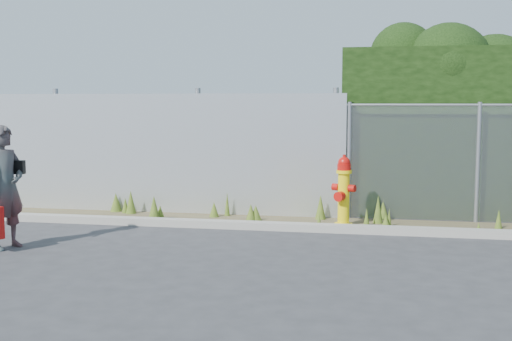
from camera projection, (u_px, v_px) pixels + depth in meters
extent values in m
plane|color=#323234|center=(259.00, 257.00, 8.54)|extent=(80.00, 80.00, 0.00)
cube|color=gray|center=(279.00, 226.00, 10.29)|extent=(16.00, 0.22, 0.12)
cube|color=#4B412B|center=(284.00, 223.00, 10.88)|extent=(16.00, 1.20, 0.01)
cone|color=#415B1B|center=(214.00, 210.00, 11.37)|extent=(0.18, 0.18, 0.27)
cone|color=#415B1B|center=(131.00, 203.00, 11.69)|extent=(0.19, 0.19, 0.43)
cone|color=#415B1B|center=(378.00, 210.00, 10.76)|extent=(0.17, 0.17, 0.48)
cone|color=#415B1B|center=(125.00, 206.00, 11.78)|extent=(0.14, 0.14, 0.29)
cone|color=#415B1B|center=(389.00, 218.00, 10.51)|extent=(0.09, 0.09, 0.30)
cone|color=#415B1B|center=(479.00, 229.00, 9.88)|extent=(0.11, 0.11, 0.19)
cone|color=#415B1B|center=(386.00, 222.00, 10.46)|extent=(0.15, 0.15, 0.21)
cone|color=#415B1B|center=(251.00, 213.00, 10.95)|extent=(0.19, 0.19, 0.31)
cone|color=#415B1B|center=(116.00, 203.00, 11.93)|extent=(0.22, 0.22, 0.35)
cone|color=#415B1B|center=(256.00, 214.00, 11.01)|extent=(0.22, 0.22, 0.28)
cone|color=#415B1B|center=(227.00, 205.00, 11.47)|extent=(0.10, 0.10, 0.44)
cone|color=#415B1B|center=(320.00, 208.00, 11.13)|extent=(0.19, 0.19, 0.43)
cone|color=#415B1B|center=(154.00, 209.00, 11.02)|extent=(0.22, 0.22, 0.44)
cone|color=#415B1B|center=(367.00, 218.00, 10.56)|extent=(0.10, 0.10, 0.30)
cone|color=#415B1B|center=(319.00, 222.00, 10.38)|extent=(0.11, 0.11, 0.23)
cone|color=#415B1B|center=(383.00, 211.00, 11.15)|extent=(0.21, 0.21, 0.33)
cone|color=#415B1B|center=(160.00, 213.00, 11.18)|extent=(0.17, 0.17, 0.25)
cone|color=#415B1B|center=(499.00, 220.00, 10.30)|extent=(0.12, 0.12, 0.32)
cube|color=silver|center=(116.00, 153.00, 11.95)|extent=(8.50, 0.08, 2.20)
cylinder|color=gray|center=(57.00, 149.00, 12.28)|extent=(0.10, 0.10, 2.30)
cylinder|color=gray|center=(198.00, 151.00, 11.77)|extent=(0.10, 0.10, 2.30)
cylinder|color=gray|center=(335.00, 153.00, 11.32)|extent=(0.10, 0.10, 2.30)
cylinder|color=gray|center=(349.00, 161.00, 11.17)|extent=(0.07, 0.07, 2.05)
cylinder|color=gray|center=(478.00, 163.00, 10.78)|extent=(0.07, 0.07, 2.05)
sphere|color=black|center=(375.00, 83.00, 12.06)|extent=(1.22, 1.22, 1.22)
sphere|color=black|center=(403.00, 56.00, 12.05)|extent=(1.24, 1.24, 1.24)
sphere|color=black|center=(448.00, 66.00, 11.59)|extent=(1.55, 1.55, 1.55)
sphere|color=black|center=(494.00, 75.00, 11.78)|extent=(1.50, 1.50, 1.50)
cylinder|color=yellow|center=(343.00, 225.00, 10.55)|extent=(0.29, 0.29, 0.06)
cylinder|color=yellow|center=(344.00, 200.00, 10.51)|extent=(0.19, 0.19, 0.90)
cylinder|color=yellow|center=(344.00, 172.00, 10.45)|extent=(0.25, 0.25, 0.05)
cylinder|color=#B20F0A|center=(344.00, 167.00, 10.45)|extent=(0.22, 0.22, 0.11)
sphere|color=#B20F0A|center=(344.00, 163.00, 10.44)|extent=(0.20, 0.20, 0.20)
cylinder|color=#B20F0A|center=(344.00, 156.00, 10.43)|extent=(0.05, 0.05, 0.05)
cylinder|color=#B20F0A|center=(335.00, 187.00, 10.51)|extent=(0.11, 0.12, 0.12)
cylinder|color=#B20F0A|center=(353.00, 188.00, 10.46)|extent=(0.11, 0.12, 0.12)
cylinder|color=#B20F0A|center=(343.00, 197.00, 10.35)|extent=(0.16, 0.13, 0.16)
imported|color=#0E5C58|center=(5.00, 187.00, 8.93)|extent=(0.57, 0.72, 1.73)
cube|color=black|center=(15.00, 167.00, 9.09)|extent=(0.26, 0.11, 0.19)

